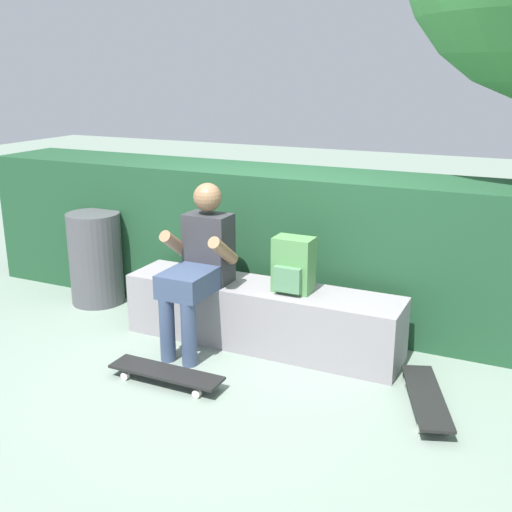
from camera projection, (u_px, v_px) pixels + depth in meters
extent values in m
plane|color=gray|center=(243.00, 361.00, 4.48)|extent=(24.00, 24.00, 0.00)
cube|color=gray|center=(261.00, 315.00, 4.68)|extent=(2.12, 0.46, 0.47)
cube|color=#333338|center=(209.00, 248.00, 4.65)|extent=(0.34, 0.22, 0.52)
sphere|color=#8C6647|center=(208.00, 197.00, 4.53)|extent=(0.21, 0.21, 0.21)
cube|color=#384766|center=(188.00, 283.00, 4.43)|extent=(0.32, 0.40, 0.17)
cylinder|color=#384766|center=(167.00, 330.00, 4.43)|extent=(0.11, 0.11, 0.47)
cylinder|color=#384766|center=(189.00, 334.00, 4.35)|extent=(0.11, 0.11, 0.47)
cylinder|color=#8C6647|center=(176.00, 244.00, 4.59)|extent=(0.09, 0.33, 0.27)
cylinder|color=#8C6647|center=(223.00, 251.00, 4.43)|extent=(0.09, 0.33, 0.27)
cube|color=black|center=(166.00, 372.00, 4.14)|extent=(0.80, 0.20, 0.02)
cylinder|color=silver|center=(208.00, 383.00, 4.10)|extent=(0.05, 0.03, 0.05)
cylinder|color=silver|center=(197.00, 394.00, 3.97)|extent=(0.05, 0.03, 0.05)
cylinder|color=silver|center=(138.00, 367.00, 4.33)|extent=(0.05, 0.03, 0.05)
cylinder|color=silver|center=(125.00, 376.00, 4.20)|extent=(0.05, 0.03, 0.05)
cube|color=black|center=(426.00, 396.00, 3.83)|extent=(0.46, 0.82, 0.02)
cylinder|color=silver|center=(407.00, 382.00, 4.12)|extent=(0.05, 0.06, 0.05)
cylinder|color=silver|center=(430.00, 383.00, 4.11)|extent=(0.05, 0.06, 0.05)
cylinder|color=silver|center=(421.00, 428.00, 3.59)|extent=(0.05, 0.06, 0.05)
cylinder|color=silver|center=(447.00, 429.00, 3.58)|extent=(0.05, 0.06, 0.05)
cube|color=#51894C|center=(294.00, 264.00, 4.45)|extent=(0.28, 0.18, 0.40)
cube|color=#51845C|center=(287.00, 280.00, 4.38)|extent=(0.20, 0.05, 0.18)
cube|color=#1D472A|center=(281.00, 242.00, 5.29)|extent=(5.64, 0.74, 1.21)
cylinder|color=#4C4C51|center=(96.00, 258.00, 5.50)|extent=(0.46, 0.46, 0.81)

